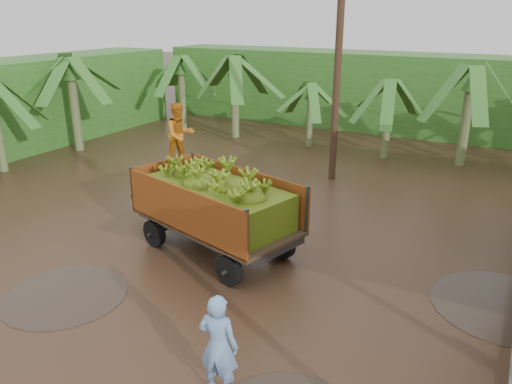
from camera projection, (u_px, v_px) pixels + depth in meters
ground at (254, 281)px, 10.70m from camera, size 100.00×100.00×0.00m
hedge_north at (376, 91)px, 24.20m from camera, size 22.00×3.00×3.60m
banana_trailer at (215, 203)px, 11.63m from camera, size 5.69×2.97×3.43m
man_blue at (219, 346)px, 7.31m from camera, size 0.67×0.49×1.69m
utility_pole at (338, 54)px, 15.82m from camera, size 1.20×0.24×8.23m
banana_plants at (224, 119)px, 17.62m from camera, size 24.73×21.24×4.36m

